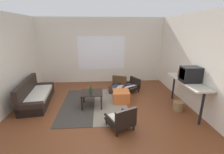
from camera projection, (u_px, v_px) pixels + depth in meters
name	position (u px, v px, depth m)	size (l,w,h in m)	color
ground_plane	(103.00, 118.00, 4.14)	(7.80, 7.80, 0.00)	brown
far_wall_with_window	(101.00, 51.00, 6.66)	(5.60, 0.13, 2.70)	silver
side_wall_right	(201.00, 64.00, 4.22)	(0.12, 6.60, 2.70)	silver
area_rug	(94.00, 104.00, 4.89)	(1.99, 2.40, 0.01)	#38332D
couch	(35.00, 96.00, 4.93)	(0.90, 1.87, 0.75)	black
coffee_table	(92.00, 95.00, 4.69)	(0.63, 0.60, 0.45)	black
armchair_by_window	(118.00, 85.00, 5.81)	(0.71, 0.71, 0.56)	#472D19
armchair_striped_foreground	(122.00, 120.00, 3.62)	(0.73, 0.76, 0.59)	black
armchair_corner	(131.00, 86.00, 5.85)	(0.82, 0.78, 0.50)	black
ottoman_orange	(121.00, 96.00, 5.04)	(0.52, 0.52, 0.36)	#D1662D
console_shelf	(187.00, 84.00, 4.36)	(0.47, 1.62, 0.88)	beige
crt_television	(190.00, 74.00, 4.18)	(0.48, 0.36, 0.41)	black
clay_vase	(182.00, 73.00, 4.62)	(0.25, 0.25, 0.30)	#A87047
glass_bottle	(91.00, 91.00, 4.52)	(0.07, 0.07, 0.26)	#194723
wicker_basket	(178.00, 106.00, 4.51)	(0.29, 0.29, 0.26)	olive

